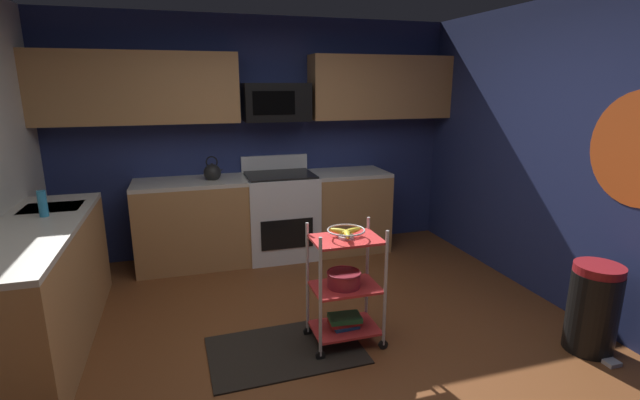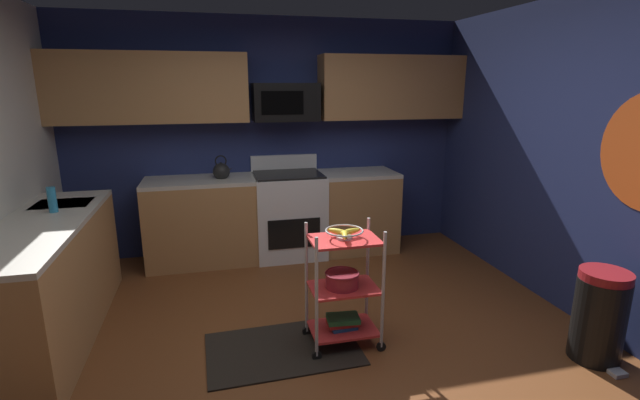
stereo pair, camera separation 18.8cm
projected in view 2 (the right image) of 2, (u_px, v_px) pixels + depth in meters
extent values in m
cube|color=brown|center=(320.00, 363.00, 3.22)|extent=(4.40, 4.80, 0.04)
cube|color=navy|center=(270.00, 137.00, 5.18)|extent=(4.52, 0.06, 2.60)
cube|color=navy|center=(610.00, 166.00, 3.40)|extent=(0.06, 4.80, 2.60)
cube|color=#B27F4C|center=(276.00, 218.00, 5.08)|extent=(2.75, 0.60, 0.88)
cube|color=beige|center=(275.00, 177.00, 4.97)|extent=(2.75, 0.60, 0.04)
cube|color=#B27F4C|center=(49.00, 284.00, 3.42)|extent=(0.60, 2.02, 0.88)
cube|color=beige|center=(40.00, 225.00, 3.30)|extent=(0.60, 2.02, 0.04)
cube|color=#B7BABC|center=(64.00, 212.00, 3.85)|extent=(0.44, 0.36, 0.16)
cube|color=white|center=(289.00, 215.00, 5.11)|extent=(0.76, 0.64, 0.92)
cube|color=black|center=(294.00, 234.00, 4.83)|extent=(0.56, 0.01, 0.32)
cube|color=white|center=(284.00, 163.00, 5.25)|extent=(0.76, 0.06, 0.18)
cube|color=black|center=(288.00, 174.00, 5.00)|extent=(0.72, 0.60, 0.02)
cube|color=#B27F4C|center=(149.00, 88.00, 4.58)|extent=(1.95, 0.33, 0.70)
cube|color=#B27F4C|center=(391.00, 87.00, 5.17)|extent=(1.65, 0.33, 0.70)
cube|color=black|center=(285.00, 102.00, 4.91)|extent=(0.70, 0.38, 0.40)
cube|color=black|center=(283.00, 103.00, 4.71)|extent=(0.44, 0.01, 0.24)
cylinder|color=silver|center=(317.00, 298.00, 3.10)|extent=(0.02, 0.02, 0.88)
cylinder|color=black|center=(317.00, 356.00, 3.21)|extent=(0.07, 0.02, 0.07)
cylinder|color=silver|center=(383.00, 291.00, 3.21)|extent=(0.02, 0.02, 0.88)
cylinder|color=black|center=(381.00, 347.00, 3.32)|extent=(0.07, 0.02, 0.07)
cylinder|color=silver|center=(306.00, 278.00, 3.42)|extent=(0.02, 0.02, 0.88)
cylinder|color=black|center=(307.00, 331.00, 3.53)|extent=(0.07, 0.02, 0.07)
cylinder|color=silver|center=(367.00, 272.00, 3.53)|extent=(0.02, 0.02, 0.88)
cylinder|color=black|center=(366.00, 324.00, 3.64)|extent=(0.07, 0.02, 0.07)
cube|color=red|center=(343.00, 328.00, 3.41)|extent=(0.49, 0.34, 0.02)
cube|color=red|center=(344.00, 288.00, 3.32)|extent=(0.49, 0.34, 0.02)
cube|color=red|center=(344.00, 240.00, 3.23)|extent=(0.49, 0.34, 0.02)
torus|color=silver|center=(344.00, 231.00, 3.22)|extent=(0.27, 0.27, 0.01)
cylinder|color=silver|center=(344.00, 237.00, 3.23)|extent=(0.12, 0.12, 0.02)
ellipsoid|color=yellow|center=(350.00, 231.00, 3.24)|extent=(0.17, 0.09, 0.04)
ellipsoid|color=yellow|center=(338.00, 231.00, 3.24)|extent=(0.15, 0.14, 0.04)
ellipsoid|color=yellow|center=(345.00, 235.00, 3.17)|extent=(0.08, 0.17, 0.04)
cylinder|color=maroon|center=(342.00, 280.00, 3.31)|extent=(0.24, 0.24, 0.11)
torus|color=maroon|center=(342.00, 273.00, 3.29)|extent=(0.25, 0.25, 0.01)
cube|color=#1E4C8C|center=(343.00, 326.00, 3.40)|extent=(0.20, 0.15, 0.02)
cube|color=#B22626|center=(343.00, 323.00, 3.39)|extent=(0.23, 0.13, 0.03)
cube|color=#26723F|center=(343.00, 319.00, 3.39)|extent=(0.25, 0.18, 0.04)
sphere|color=black|center=(221.00, 171.00, 4.82)|extent=(0.18, 0.18, 0.18)
sphere|color=black|center=(221.00, 163.00, 4.80)|extent=(0.03, 0.03, 0.03)
cone|color=black|center=(229.00, 169.00, 4.83)|extent=(0.09, 0.04, 0.06)
torus|color=black|center=(221.00, 161.00, 4.79)|extent=(0.12, 0.01, 0.12)
cylinder|color=#2D8CBF|center=(52.00, 200.00, 3.54)|extent=(0.06, 0.06, 0.20)
cylinder|color=black|center=(599.00, 319.00, 3.18)|extent=(0.34, 0.34, 0.60)
cylinder|color=maroon|center=(606.00, 276.00, 3.09)|extent=(0.33, 0.33, 0.06)
cube|color=#B2B2B7|center=(618.00, 373.00, 3.05)|extent=(0.10, 0.08, 0.03)
cube|color=black|center=(283.00, 349.00, 3.34)|extent=(1.12, 0.73, 0.01)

